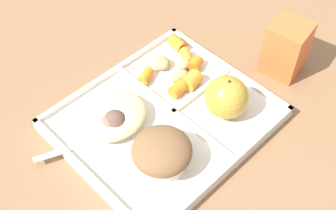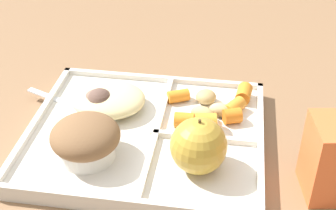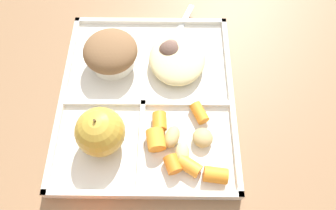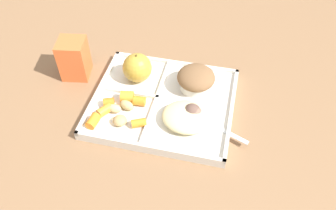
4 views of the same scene
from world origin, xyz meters
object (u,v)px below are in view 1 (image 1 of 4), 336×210
object	(u,v)px
plastic_fork	(92,142)
milk_carton	(286,48)
lunch_tray	(165,119)
green_apple	(227,97)
bran_muffin	(162,153)

from	to	relation	value
plastic_fork	milk_carton	xyz separation A→B (m)	(-0.36, 0.10, 0.03)
lunch_tray	green_apple	bearing A→B (deg)	142.06
green_apple	bran_muffin	world-z (taller)	green_apple
milk_carton	green_apple	bearing A→B (deg)	-9.05
milk_carton	lunch_tray	bearing A→B (deg)	-23.47
lunch_tray	milk_carton	xyz separation A→B (m)	(-0.24, 0.06, 0.04)
green_apple	bran_muffin	xyz separation A→B (m)	(0.14, -0.00, -0.01)
green_apple	milk_carton	world-z (taller)	milk_carton
green_apple	milk_carton	bearing A→B (deg)	-179.47
lunch_tray	milk_carton	bearing A→B (deg)	166.11
plastic_fork	milk_carton	world-z (taller)	milk_carton
lunch_tray	milk_carton	size ratio (longest dim) A/B	3.20
green_apple	milk_carton	distance (m)	0.16
lunch_tray	plastic_fork	distance (m)	0.13
green_apple	bran_muffin	distance (m)	0.14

